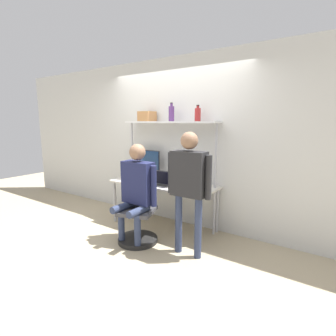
{
  "coord_description": "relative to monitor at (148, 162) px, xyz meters",
  "views": [
    {
      "loc": [
        2.34,
        -2.94,
        1.69
      ],
      "look_at": [
        0.4,
        -0.1,
        1.08
      ],
      "focal_mm": 28.0,
      "sensor_mm": 36.0,
      "label": 1
    }
  ],
  "objects": [
    {
      "name": "ground_plane",
      "position": [
        0.46,
        -0.56,
        -1.0
      ],
      "size": [
        12.0,
        12.0,
        0.0
      ],
      "primitive_type": "plane",
      "color": "tan"
    },
    {
      "name": "wall_back",
      "position": [
        0.46,
        0.17,
        0.35
      ],
      "size": [
        8.0,
        0.06,
        2.7
      ],
      "color": "silver",
      "rests_on": "ground_plane"
    },
    {
      "name": "desk",
      "position": [
        0.46,
        -0.2,
        -0.34
      ],
      "size": [
        1.73,
        0.68,
        0.73
      ],
      "color": "beige",
      "rests_on": "ground_plane"
    },
    {
      "name": "shelf_unit",
      "position": [
        0.46,
        -0.02,
        0.46
      ],
      "size": [
        1.65,
        0.3,
        1.69
      ],
      "color": "white",
      "rests_on": "ground_plane"
    },
    {
      "name": "monitor",
      "position": [
        0.0,
        0.0,
        0.0
      ],
      "size": [
        0.48,
        0.17,
        0.48
      ],
      "color": "#333338",
      "rests_on": "desk"
    },
    {
      "name": "laptop",
      "position": [
        0.5,
        -0.32,
        -0.21
      ],
      "size": [
        0.34,
        0.21,
        0.21
      ],
      "color": "#333338",
      "rests_on": "desk"
    },
    {
      "name": "cell_phone",
      "position": [
        0.75,
        -0.32,
        -0.26
      ],
      "size": [
        0.07,
        0.15,
        0.01
      ],
      "color": "black",
      "rests_on": "desk"
    },
    {
      "name": "office_chair",
      "position": [
        0.46,
        -0.82,
        -0.71
      ],
      "size": [
        0.59,
        0.59,
        0.93
      ],
      "color": "black",
      "rests_on": "ground_plane"
    },
    {
      "name": "person_seated",
      "position": [
        0.48,
        -0.86,
        -0.17
      ],
      "size": [
        0.62,
        0.47,
        1.39
      ],
      "color": "#2D3856",
      "rests_on": "ground_plane"
    },
    {
      "name": "person_standing",
      "position": [
        1.25,
        -0.77,
        0.0
      ],
      "size": [
        0.6,
        0.21,
        1.57
      ],
      "color": "#2D3856",
      "rests_on": "ground_plane"
    },
    {
      "name": "bottle_purple",
      "position": [
        0.49,
        -0.02,
        0.82
      ],
      "size": [
        0.09,
        0.09,
        0.29
      ],
      "color": "#593372",
      "rests_on": "shelf_unit"
    },
    {
      "name": "bottle_red",
      "position": [
        0.95,
        -0.02,
        0.79
      ],
      "size": [
        0.09,
        0.09,
        0.23
      ],
      "color": "maroon",
      "rests_on": "shelf_unit"
    },
    {
      "name": "storage_box",
      "position": [
        0.0,
        -0.02,
        0.78
      ],
      "size": [
        0.23,
        0.23,
        0.16
      ],
      "color": "#B27A47",
      "rests_on": "shelf_unit"
    }
  ]
}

